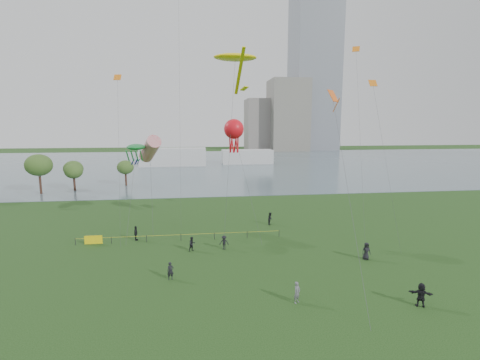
{
  "coord_description": "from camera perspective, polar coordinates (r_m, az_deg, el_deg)",
  "views": [
    {
      "loc": [
        -4.61,
        -25.45,
        13.62
      ],
      "look_at": [
        0.0,
        10.0,
        8.0
      ],
      "focal_mm": 26.0,
      "sensor_mm": 36.0,
      "label": 1
    }
  ],
  "objects": [
    {
      "name": "spectator_g",
      "position": [
        48.59,
        5.01,
        -6.32
      ],
      "size": [
        0.94,
        1.04,
        1.73
      ],
      "primitive_type": "imported",
      "rotation": [
        0.0,
        0.0,
        1.15
      ],
      "color": "black",
      "rests_on": "ground_plane"
    },
    {
      "name": "spectator_b",
      "position": [
        39.14,
        -2.63,
        -10.2
      ],
      "size": [
        1.12,
        0.77,
        1.59
      ],
      "primitive_type": "imported",
      "rotation": [
        0.0,
        0.0,
        -0.19
      ],
      "color": "black",
      "rests_on": "ground_plane"
    },
    {
      "name": "spectator_f",
      "position": [
        32.57,
        -11.34,
        -14.42
      ],
      "size": [
        0.66,
        0.51,
        1.61
      ],
      "primitive_type": "imported",
      "rotation": [
        0.0,
        0.0,
        0.24
      ],
      "color": "black",
      "rests_on": "ground_plane"
    },
    {
      "name": "pavilion_left",
      "position": [
        121.14,
        -10.9,
        3.74
      ],
      "size": [
        22.0,
        8.0,
        6.0
      ],
      "primitive_type": "cube",
      "color": "silver",
      "rests_on": "ground_plane"
    },
    {
      "name": "building_mid",
      "position": [
        194.23,
        7.83,
        10.44
      ],
      "size": [
        20.0,
        20.0,
        38.0
      ],
      "primitive_type": "cube",
      "color": "slate",
      "rests_on": "ground_plane"
    },
    {
      "name": "small_kites",
      "position": [
        46.42,
        2.01,
        20.61
      ],
      "size": [
        31.35,
        13.71,
        13.25
      ],
      "color": "orange"
    },
    {
      "name": "spectator_e",
      "position": [
        30.93,
        27.57,
        -16.36
      ],
      "size": [
        1.79,
        1.22,
        1.86
      ],
      "primitive_type": "imported",
      "rotation": [
        0.0,
        0.0,
        2.71
      ],
      "color": "black",
      "rests_on": "ground_plane"
    },
    {
      "name": "kite_octopus",
      "position": [
        42.99,
        -1.01,
        8.29
      ],
      "size": [
        3.95,
        6.06,
        14.42
      ],
      "rotation": [
        0.0,
        0.0,
        0.37
      ],
      "color": "#3F3F42"
    },
    {
      "name": "pavilion_right",
      "position": [
        125.34,
        1.17,
        3.84
      ],
      "size": [
        18.0,
        7.0,
        5.0
      ],
      "primitive_type": "cube",
      "color": "silver",
      "rests_on": "ground_plane"
    },
    {
      "name": "lake",
      "position": [
        126.27,
        -5.28,
        2.71
      ],
      "size": [
        400.0,
        120.0,
        0.08
      ],
      "primitive_type": "cube",
      "color": "slate",
      "rests_on": "ground_plane"
    },
    {
      "name": "ground_plane",
      "position": [
        29.23,
        2.67,
        -18.85
      ],
      "size": [
        400.0,
        400.0,
        0.0
      ],
      "primitive_type": "plane",
      "color": "#163310"
    },
    {
      "name": "fence",
      "position": [
        43.24,
        -17.9,
        -9.1
      ],
      "size": [
        24.07,
        0.07,
        1.05
      ],
      "color": "black",
      "rests_on": "ground_plane"
    },
    {
      "name": "kite_flyer",
      "position": [
        28.57,
        9.34,
        -17.73
      ],
      "size": [
        0.74,
        0.7,
        1.71
      ],
      "primitive_type": "imported",
      "rotation": [
        0.0,
        0.0,
        0.63
      ],
      "color": "slate",
      "rests_on": "ground_plane"
    },
    {
      "name": "kite_creature",
      "position": [
        46.65,
        -16.69,
        5.16
      ],
      "size": [
        2.25,
        8.43,
        11.29
      ],
      "rotation": [
        0.0,
        0.0,
        0.17
      ],
      "color": "#3F3F42"
    },
    {
      "name": "trees",
      "position": [
        81.31,
        -30.53,
        1.85
      ],
      "size": [
        32.16,
        14.2,
        8.32
      ],
      "color": "#352018",
      "rests_on": "ground_plane"
    },
    {
      "name": "tower",
      "position": [
        209.79,
        12.16,
        21.52
      ],
      "size": [
        24.0,
        24.0,
        120.0
      ],
      "primitive_type": "cube",
      "color": "slate",
      "rests_on": "ground_plane"
    },
    {
      "name": "kite_delta",
      "position": [
        37.3,
        15.28,
        11.81
      ],
      "size": [
        3.65,
        16.05,
        17.29
      ],
      "rotation": [
        0.0,
        0.0,
        0.02
      ],
      "color": "#3F3F42"
    },
    {
      "name": "kite_windsock",
      "position": [
        48.69,
        -14.58,
        4.95
      ],
      "size": [
        4.32,
        7.98,
        12.45
      ],
      "rotation": [
        0.0,
        0.0,
        -0.29
      ],
      "color": "#3F3F42"
    },
    {
      "name": "kite_stingray",
      "position": [
        44.73,
        -0.78,
        19.42
      ],
      "size": [
        5.33,
        10.14,
        22.25
      ],
      "rotation": [
        0.0,
        0.0,
        0.3
      ],
      "color": "#3F3F42"
    },
    {
      "name": "spectator_a",
      "position": [
        38.97,
        -7.86,
        -10.36
      ],
      "size": [
        0.98,
        0.92,
        1.6
      ],
      "primitive_type": "imported",
      "rotation": [
        0.0,
        0.0,
        0.55
      ],
      "color": "black",
      "rests_on": "ground_plane"
    },
    {
      "name": "building_low",
      "position": [
        196.88,
        3.35,
        9.03
      ],
      "size": [
        16.0,
        18.0,
        28.0
      ],
      "primitive_type": "cube",
      "color": "slate",
      "rests_on": "ground_plane"
    },
    {
      "name": "spectator_d",
      "position": [
        38.55,
        20.01,
        -10.9
      ],
      "size": [
        0.9,
        0.6,
        1.79
      ],
      "primitive_type": "imported",
      "rotation": [
        0.0,
        0.0,
        -0.04
      ],
      "color": "black",
      "rests_on": "ground_plane"
    },
    {
      "name": "spectator_c",
      "position": [
        43.79,
        -16.72,
        -8.37
      ],
      "size": [
        0.51,
        1.06,
        1.75
      ],
      "primitive_type": "imported",
      "rotation": [
        0.0,
        0.0,
        1.49
      ],
      "color": "black",
      "rests_on": "ground_plane"
    }
  ]
}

